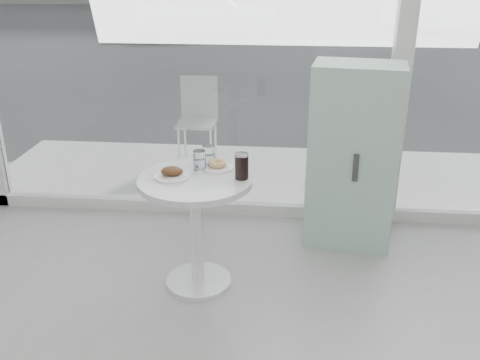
# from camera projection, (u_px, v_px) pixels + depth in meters

# --- Properties ---
(room_shell) EXTENTS (6.00, 6.00, 6.00)m
(room_shell) POSITION_uv_depth(u_px,v_px,m) (230.00, 91.00, 0.58)
(room_shell) COLOR white
(room_shell) RESTS_ON ground
(storefront) EXTENTS (5.00, 0.14, 3.00)m
(storefront) POSITION_uv_depth(u_px,v_px,m) (294.00, 5.00, 3.92)
(storefront) COLOR silver
(storefront) RESTS_ON ground
(main_table) EXTENTS (0.72, 0.72, 0.77)m
(main_table) POSITION_uv_depth(u_px,v_px,m) (196.00, 210.00, 3.41)
(main_table) COLOR white
(main_table) RESTS_ON ground
(patio_deck) EXTENTS (5.60, 1.60, 0.05)m
(patio_deck) POSITION_uv_depth(u_px,v_px,m) (280.00, 176.00, 5.31)
(patio_deck) COLOR white
(patio_deck) RESTS_ON ground
(street) EXTENTS (40.00, 24.00, 0.00)m
(street) POSITION_uv_depth(u_px,v_px,m) (289.00, 28.00, 16.53)
(street) COLOR #383838
(street) RESTS_ON ground
(mint_cabinet) EXTENTS (0.68, 0.51, 1.37)m
(mint_cabinet) POSITION_uv_depth(u_px,v_px,m) (352.00, 157.00, 3.92)
(mint_cabinet) COLOR #89AF9B
(mint_cabinet) RESTS_ON ground
(patio_chair) EXTENTS (0.38, 0.38, 0.88)m
(patio_chair) POSITION_uv_depth(u_px,v_px,m) (198.00, 115.00, 5.43)
(patio_chair) COLOR white
(patio_chair) RESTS_ON patio_deck
(car_white) EXTENTS (4.11, 2.22, 1.33)m
(car_white) POSITION_uv_depth(u_px,v_px,m) (207.00, 11.00, 14.63)
(car_white) COLOR silver
(car_white) RESTS_ON street
(car_silver) EXTENTS (4.35, 2.70, 1.35)m
(car_silver) POSITION_uv_depth(u_px,v_px,m) (458.00, 9.00, 14.95)
(car_silver) COLOR #B4B6BD
(car_silver) RESTS_ON street
(plate_fritter) EXTENTS (0.22, 0.22, 0.07)m
(plate_fritter) POSITION_uv_depth(u_px,v_px,m) (172.00, 173.00, 3.32)
(plate_fritter) COLOR white
(plate_fritter) RESTS_ON main_table
(plate_donut) EXTENTS (0.21, 0.21, 0.05)m
(plate_donut) POSITION_uv_depth(u_px,v_px,m) (218.00, 165.00, 3.46)
(plate_donut) COLOR white
(plate_donut) RESTS_ON main_table
(water_tumbler_a) EXTENTS (0.08, 0.08, 0.13)m
(water_tumbler_a) POSITION_uv_depth(u_px,v_px,m) (200.00, 161.00, 3.42)
(water_tumbler_a) COLOR white
(water_tumbler_a) RESTS_ON main_table
(water_tumbler_b) EXTENTS (0.08, 0.08, 0.13)m
(water_tumbler_b) POSITION_uv_depth(u_px,v_px,m) (208.00, 157.00, 3.50)
(water_tumbler_b) COLOR white
(water_tumbler_b) RESTS_ON main_table
(cola_glass) EXTENTS (0.09, 0.09, 0.16)m
(cola_glass) POSITION_uv_depth(u_px,v_px,m) (242.00, 167.00, 3.28)
(cola_glass) COLOR white
(cola_glass) RESTS_ON main_table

